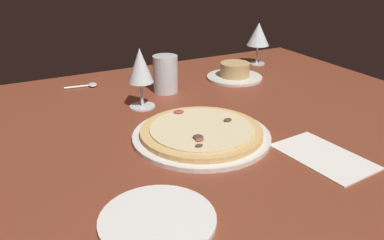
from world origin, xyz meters
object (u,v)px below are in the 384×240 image
at_px(spoon, 89,85).
at_px(paper_menu, 323,156).
at_px(water_glass, 166,76).
at_px(side_plate, 157,220).
at_px(pizza_main, 201,133).
at_px(wine_glass_near, 258,35).
at_px(wine_glass_far, 140,68).
at_px(ramekin_on_saucer, 235,73).

bearing_deg(spoon, paper_menu, -64.69).
relative_size(water_glass, side_plate, 0.58).
xyz_separation_m(pizza_main, water_glass, (0.06, 0.33, 0.04)).
bearing_deg(spoon, wine_glass_near, -2.55).
xyz_separation_m(pizza_main, side_plate, (-0.21, -0.24, -0.01)).
bearing_deg(pizza_main, wine_glass_far, 102.12).
height_order(pizza_main, wine_glass_near, wine_glass_near).
distance_m(water_glass, side_plate, 0.63).
distance_m(wine_glass_far, wine_glass_near, 0.58).
height_order(wine_glass_far, wine_glass_near, wine_glass_far).
bearing_deg(paper_menu, ramekin_on_saucer, 70.99).
distance_m(ramekin_on_saucer, paper_menu, 0.56).
relative_size(pizza_main, water_glass, 2.87).
xyz_separation_m(water_glass, spoon, (-0.20, 0.16, -0.04)).
height_order(paper_menu, spoon, spoon).
bearing_deg(wine_glass_near, side_plate, -135.17).
height_order(water_glass, spoon, water_glass).
relative_size(water_glass, spoon, 1.08).
bearing_deg(water_glass, side_plate, -115.25).
xyz_separation_m(ramekin_on_saucer, wine_glass_far, (-0.37, -0.10, 0.09)).
bearing_deg(side_plate, ramekin_on_saucer, 47.87).
distance_m(wine_glass_near, spoon, 0.64).
relative_size(side_plate, paper_menu, 0.95).
relative_size(ramekin_on_saucer, wine_glass_near, 1.21).
distance_m(pizza_main, wine_glass_near, 0.68).
bearing_deg(paper_menu, wine_glass_far, 112.71).
height_order(ramekin_on_saucer, side_plate, ramekin_on_saucer).
relative_size(ramekin_on_saucer, paper_menu, 0.92).
relative_size(wine_glass_far, spoon, 1.61).
bearing_deg(side_plate, wine_glass_far, 71.83).
relative_size(pizza_main, wine_glass_near, 2.07).
xyz_separation_m(wine_glass_near, paper_menu, (-0.31, -0.66, -0.11)).
xyz_separation_m(wine_glass_far, water_glass, (0.11, 0.09, -0.06)).
bearing_deg(paper_menu, wine_glass_near, 59.71).
relative_size(water_glass, paper_menu, 0.55).
bearing_deg(paper_menu, water_glass, 98.11).
distance_m(pizza_main, paper_menu, 0.27).
xyz_separation_m(wine_glass_near, side_plate, (-0.70, -0.70, -0.10)).
bearing_deg(paper_menu, pizza_main, 127.38).
relative_size(paper_menu, spoon, 1.96).
distance_m(wine_glass_far, side_plate, 0.52).
relative_size(pizza_main, paper_menu, 1.59).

